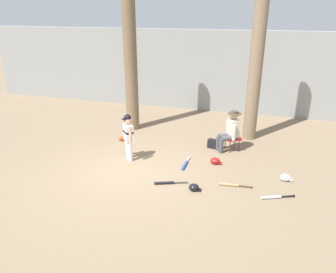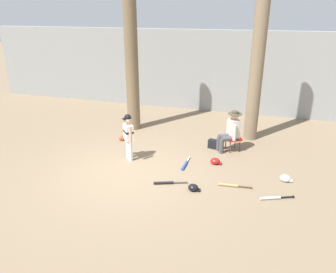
# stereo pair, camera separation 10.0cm
# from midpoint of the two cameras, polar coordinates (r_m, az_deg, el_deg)

# --- Properties ---
(ground_plane) EXTENTS (60.00, 60.00, 0.00)m
(ground_plane) POSITION_cam_midpoint_polar(r_m,az_deg,el_deg) (8.27, -6.49, -6.42)
(ground_plane) COLOR #7F6B51
(concrete_back_wall) EXTENTS (18.00, 0.36, 3.16)m
(concrete_back_wall) POSITION_cam_midpoint_polar(r_m,az_deg,el_deg) (13.30, 3.96, 11.64)
(concrete_back_wall) COLOR gray
(concrete_back_wall) RESTS_ON ground
(tree_near_player) EXTENTS (0.57, 0.57, 6.21)m
(tree_near_player) POSITION_cam_midpoint_polar(r_m,az_deg,el_deg) (10.68, -6.30, 15.90)
(tree_near_player) COLOR brown
(tree_near_player) RESTS_ON ground
(tree_behind_spectator) EXTENTS (0.55, 0.55, 6.05)m
(tree_behind_spectator) POSITION_cam_midpoint_polar(r_m,az_deg,el_deg) (10.05, 15.99, 14.46)
(tree_behind_spectator) COLOR #7F6B51
(tree_behind_spectator) RESTS_ON ground
(young_ballplayer) EXTENTS (0.55, 0.47, 1.31)m
(young_ballplayer) POSITION_cam_midpoint_polar(r_m,az_deg,el_deg) (8.71, -6.77, 0.44)
(young_ballplayer) COLOR white
(young_ballplayer) RESTS_ON ground
(folding_stool) EXTENTS (0.55, 0.55, 0.41)m
(folding_stool) POSITION_cam_midpoint_polar(r_m,az_deg,el_deg) (9.55, 11.74, -0.39)
(folding_stool) COLOR red
(folding_stool) RESTS_ON ground
(seated_spectator) EXTENTS (0.66, 0.58, 1.20)m
(seated_spectator) POSITION_cam_midpoint_polar(r_m,az_deg,el_deg) (9.41, 11.33, 1.11)
(seated_spectator) COLOR #47474C
(seated_spectator) RESTS_ON ground
(handbag_beside_stool) EXTENTS (0.37, 0.24, 0.26)m
(handbag_beside_stool) POSITION_cam_midpoint_polar(r_m,az_deg,el_deg) (9.68, 8.45, -1.34)
(handbag_beside_stool) COLOR black
(handbag_beside_stool) RESTS_ON ground
(bat_wood_tan) EXTENTS (0.76, 0.13, 0.07)m
(bat_wood_tan) POSITION_cam_midpoint_polar(r_m,az_deg,el_deg) (7.76, 11.45, -8.46)
(bat_wood_tan) COLOR tan
(bat_wood_tan) RESTS_ON ground
(bat_blue_youth) EXTENTS (0.07, 0.80, 0.07)m
(bat_blue_youth) POSITION_cam_midpoint_polar(r_m,az_deg,el_deg) (8.58, 3.40, -4.97)
(bat_blue_youth) COLOR #2347AD
(bat_blue_youth) RESTS_ON ground
(bat_black_composite) EXTENTS (0.76, 0.34, 0.07)m
(bat_black_composite) POSITION_cam_midpoint_polar(r_m,az_deg,el_deg) (7.71, 0.05, -8.19)
(bat_black_composite) COLOR black
(bat_black_composite) RESTS_ON ground
(bat_aluminum_silver) EXTENTS (0.72, 0.36, 0.07)m
(bat_aluminum_silver) POSITION_cam_midpoint_polar(r_m,az_deg,el_deg) (7.53, 18.47, -10.26)
(bat_aluminum_silver) COLOR #B7BCC6
(bat_aluminum_silver) RESTS_ON ground
(batting_helmet_white) EXTENTS (0.30, 0.23, 0.17)m
(batting_helmet_white) POSITION_cam_midpoint_polar(r_m,az_deg,el_deg) (8.33, 20.37, -6.96)
(batting_helmet_white) COLOR silver
(batting_helmet_white) RESTS_ON ground
(batting_helmet_black) EXTENTS (0.28, 0.22, 0.16)m
(batting_helmet_black) POSITION_cam_midpoint_polar(r_m,az_deg,el_deg) (7.47, 4.88, -9.00)
(batting_helmet_black) COLOR black
(batting_helmet_black) RESTS_ON ground
(batting_helmet_red) EXTENTS (0.31, 0.24, 0.18)m
(batting_helmet_red) POSITION_cam_midpoint_polar(r_m,az_deg,el_deg) (8.75, 8.68, -4.34)
(batting_helmet_red) COLOR #A81919
(batting_helmet_red) RESTS_ON ground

